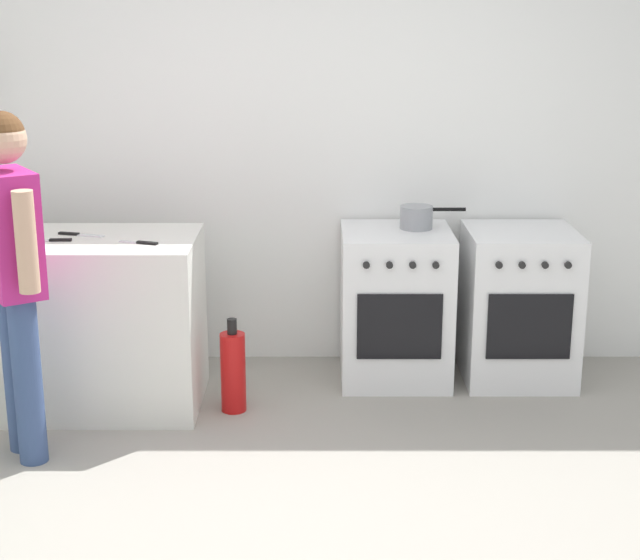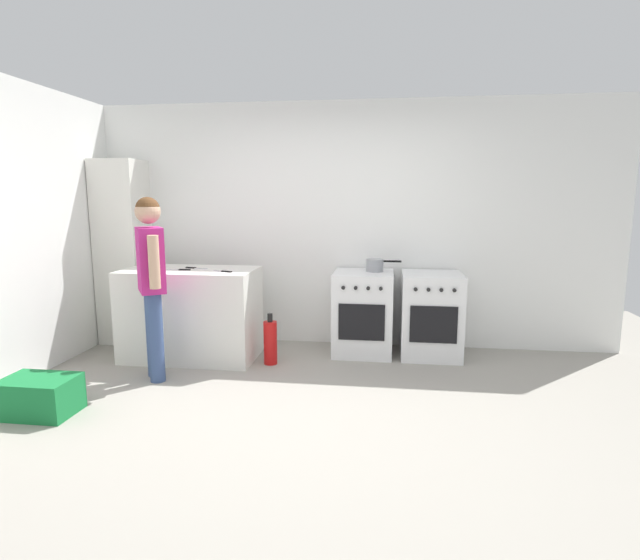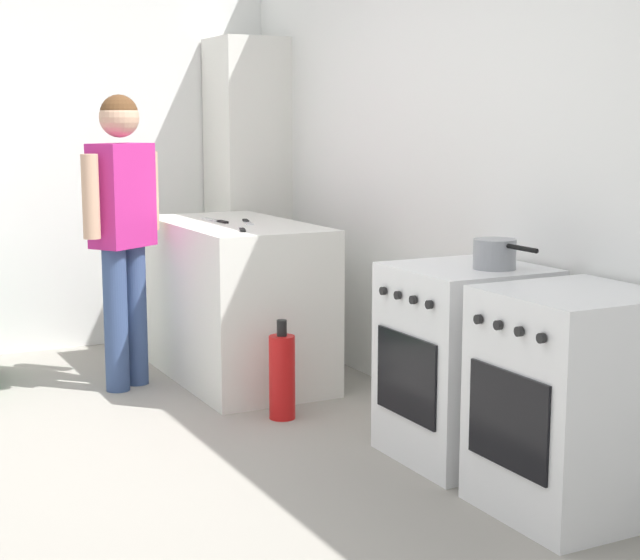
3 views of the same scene
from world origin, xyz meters
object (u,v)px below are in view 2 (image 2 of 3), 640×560
at_px(fire_extinguisher, 270,342).
at_px(recycling_crate_lower, 40,396).
at_px(oven_left, 363,313).
at_px(oven_right, 431,315).
at_px(knife_carving, 175,270).
at_px(person, 151,273).
at_px(pot, 375,265).
at_px(larder_cabinet, 124,253).
at_px(knife_paring, 224,271).
at_px(knife_utility, 196,268).

height_order(fire_extinguisher, recycling_crate_lower, fire_extinguisher).
distance_m(oven_left, oven_right, 0.69).
relative_size(knife_carving, person, 0.21).
distance_m(person, recycling_crate_lower, 1.27).
distance_m(pot, larder_cabinet, 2.76).
xyz_separation_m(oven_left, recycling_crate_lower, (-2.31, -1.83, -0.29)).
xyz_separation_m(oven_left, larder_cabinet, (-2.65, 0.10, 0.57)).
distance_m(knife_paring, person, 0.70).
xyz_separation_m(pot, fire_extinguisher, (-0.98, -0.54, -0.70)).
xyz_separation_m(knife_paring, recycling_crate_lower, (-1.01, -1.33, -0.77)).
bearing_deg(fire_extinguisher, knife_paring, -177.11).
bearing_deg(pot, oven_left, -152.33).
relative_size(recycling_crate_lower, larder_cabinet, 0.26).
relative_size(pot, person, 0.22).
height_order(knife_paring, fire_extinguisher, knife_paring).
height_order(oven_left, knife_utility, knife_utility).
bearing_deg(person, knife_paring, 45.76).
xyz_separation_m(knife_paring, fire_extinguisher, (0.44, 0.02, -0.69)).
bearing_deg(oven_left, oven_right, -0.00).
bearing_deg(knife_utility, pot, 12.16).
xyz_separation_m(knife_utility, fire_extinguisher, (0.79, -0.16, -0.69)).
xyz_separation_m(knife_utility, person, (-0.13, -0.68, 0.05)).
distance_m(knife_carving, knife_utility, 0.20).
height_order(recycling_crate_lower, larder_cabinet, larder_cabinet).
bearing_deg(knife_utility, recycling_crate_lower, -113.53).
distance_m(oven_right, recycling_crate_lower, 3.52).
bearing_deg(knife_paring, fire_extinguisher, 2.89).
distance_m(knife_paring, recycling_crate_lower, 1.83).
bearing_deg(fire_extinguisher, pot, 28.66).
xyz_separation_m(knife_utility, larder_cabinet, (-0.99, 0.42, 0.10)).
bearing_deg(recycling_crate_lower, person, 57.82).
bearing_deg(larder_cabinet, fire_extinguisher, -18.05).
bearing_deg(knife_carving, recycling_crate_lower, -109.75).
height_order(knife_utility, knife_paring, same).
bearing_deg(larder_cabinet, knife_utility, -23.15).
bearing_deg(knife_paring, oven_left, 20.96).
xyz_separation_m(knife_carving, recycling_crate_lower, (-0.49, -1.38, -0.76)).
bearing_deg(oven_left, knife_carving, -166.14).
xyz_separation_m(oven_left, knife_carving, (-1.82, -0.45, 0.48)).
bearing_deg(knife_carving, oven_left, 13.86).
bearing_deg(fire_extinguisher, recycling_crate_lower, -136.92).
bearing_deg(pot, knife_paring, -158.48).
bearing_deg(oven_left, larder_cabinet, 177.80).
bearing_deg(person, larder_cabinet, 127.94).
bearing_deg(knife_utility, oven_left, 11.01).
relative_size(oven_right, pot, 2.36).
bearing_deg(fire_extinguisher, knife_utility, 168.83).
bearing_deg(knife_paring, recycling_crate_lower, -127.20).
height_order(knife_paring, person, person).
bearing_deg(fire_extinguisher, larder_cabinet, 161.95).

